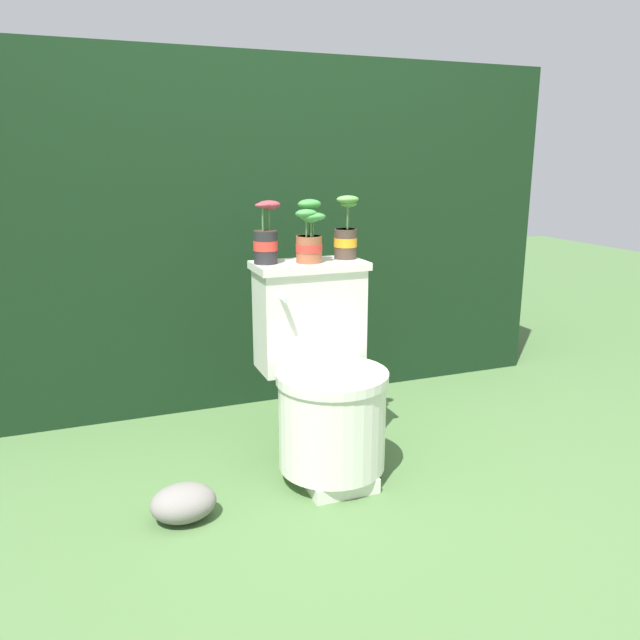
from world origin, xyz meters
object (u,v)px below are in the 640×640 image
object	(u,v)px
toilet	(323,383)
garden_stone	(183,503)
potted_plant_left	(266,240)
potted_plant_midleft	(309,237)
potted_plant_middle	(346,236)

from	to	relation	value
toilet	garden_stone	distance (m)	0.66
potted_plant_left	potted_plant_midleft	size ratio (longest dim) A/B	0.98
potted_plant_left	potted_plant_midleft	distance (m)	0.16
potted_plant_midleft	potted_plant_middle	distance (m)	0.17
potted_plant_left	garden_stone	distance (m)	0.98
toilet	garden_stone	size ratio (longest dim) A/B	3.60
toilet	potted_plant_middle	xyz separation A→B (m)	(0.16, 0.17, 0.53)
potted_plant_middle	garden_stone	world-z (taller)	potted_plant_middle
potted_plant_middle	garden_stone	bearing A→B (deg)	-154.92
potted_plant_midleft	potted_plant_middle	xyz separation A→B (m)	(0.17, 0.04, -0.01)
potted_plant_left	potted_plant_middle	world-z (taller)	potted_plant_middle
toilet	potted_plant_middle	distance (m)	0.58
toilet	potted_plant_left	world-z (taller)	potted_plant_left
toilet	potted_plant_midleft	world-z (taller)	potted_plant_midleft
potted_plant_midleft	potted_plant_left	bearing A→B (deg)	165.13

